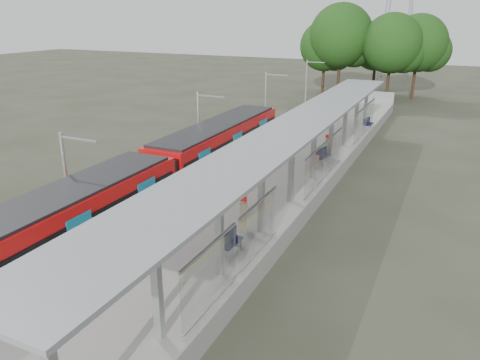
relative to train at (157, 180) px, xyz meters
The scene contains 14 objects.
trackbed 8.84m from the train, 90.01° to the left, with size 3.00×70.00×0.24m, color #59544C.
platform 9.85m from the train, 62.44° to the left, with size 6.00×50.00×1.00m, color gray.
tactile_strip 8.90m from the train, 77.26° to the left, with size 0.60×50.00×0.02m, color gold.
end_fence 33.87m from the train, 82.37° to the left, with size 6.00×0.10×1.20m, color #9EA0A5.
train is the anchor object (origin of this frame).
canopy 8.06m from the train, 38.22° to the left, with size 3.27×38.00×3.66m.
tree_cluster 42.25m from the train, 86.03° to the left, with size 17.68×12.03×11.50m.
catenary_masts 7.86m from the train, 102.69° to the left, with size 2.08×48.16×5.40m.
bench_near 7.08m from the train, 30.73° to the right, with size 0.46×1.35×0.91m.
bench_mid 11.56m from the train, 57.28° to the left, with size 0.79×1.53×1.00m.
bench_far 21.86m from the train, 70.99° to the left, with size 0.71×1.44×0.94m.
info_pillar_near 5.99m from the train, 16.01° to the right, with size 0.38×0.38×1.68m.
info_pillar_far 12.72m from the train, 60.96° to the left, with size 0.36×0.36×1.59m.
litter_bin 10.53m from the train, 54.25° to the left, with size 0.40×0.40×0.81m, color #9EA0A5.
Camera 1 is at (9.20, -7.69, 10.35)m, focal length 35.00 mm.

